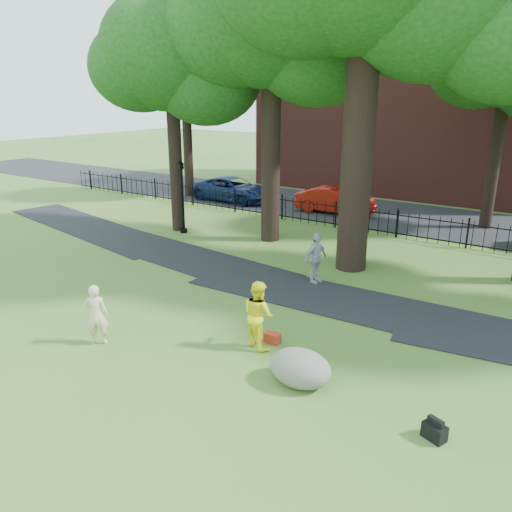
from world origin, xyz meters
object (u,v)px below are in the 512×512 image
Objects in this scene: boulder at (300,366)px; red_sedan at (335,200)px; woman at (96,314)px; man at (258,314)px; lamppost at (182,198)px.

red_sedan is (-6.57, 15.63, 0.27)m from boulder.
man reaches higher than woman.
man is 1.23× the size of boulder.
woman is at bearing 179.16° from red_sedan.
red_sedan is (-1.32, 16.91, -0.11)m from woman.
woman reaches higher than boulder.
woman is 4.15m from man.
red_sedan reaches higher than boulder.
lamppost is 8.66m from red_sedan.
woman reaches higher than red_sedan.
woman is 1.12× the size of boulder.
lamppost is at bearing 146.19° from red_sedan.
woman is at bearing -39.64° from lamppost.
lamppost reaches higher than boulder.
boulder is at bearing -16.84° from lamppost.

